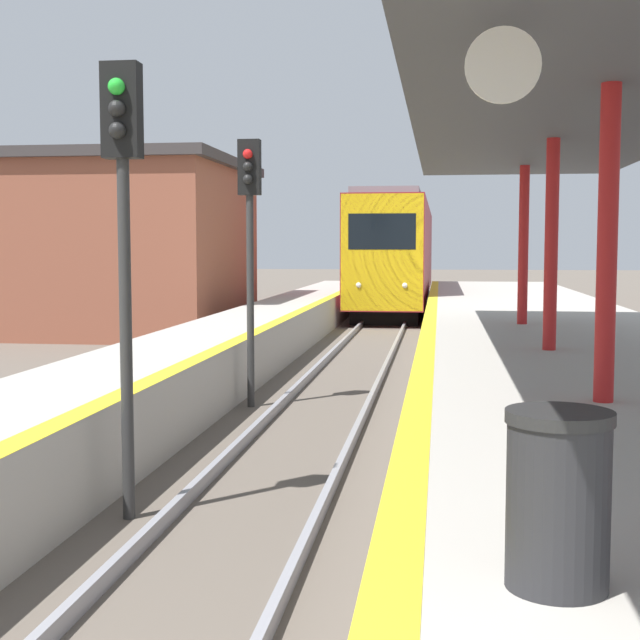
{
  "coord_description": "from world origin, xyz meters",
  "views": [
    {
      "loc": [
        1.87,
        -1.92,
        2.68
      ],
      "look_at": [
        -1.0,
        19.33,
        0.89
      ],
      "focal_mm": 50.0,
      "sensor_mm": 36.0,
      "label": 1
    }
  ],
  "objects": [
    {
      "name": "train",
      "position": [
        0.0,
        38.41,
        2.35
      ],
      "size": [
        2.71,
        23.54,
        4.63
      ],
      "color": "black",
      "rests_on": "ground"
    },
    {
      "name": "trash_bin",
      "position": [
        2.44,
        2.39,
        1.47
      ],
      "size": [
        0.52,
        0.52,
        0.87
      ],
      "color": "#262628",
      "rests_on": "platform_right"
    },
    {
      "name": "station_building",
      "position": [
        -9.25,
        25.05,
        2.7
      ],
      "size": [
        9.86,
        8.28,
        5.37
      ],
      "color": "brown",
      "rests_on": "ground"
    },
    {
      "name": "signal_near",
      "position": [
        -1.15,
        6.33,
        3.09
      ],
      "size": [
        0.36,
        0.31,
        4.41
      ],
      "color": "#2D2D2D",
      "rests_on": "ground"
    },
    {
      "name": "signal_mid",
      "position": [
        -1.25,
        12.5,
        3.09
      ],
      "size": [
        0.36,
        0.31,
        4.41
      ],
      "color": "#2D2D2D",
      "rests_on": "ground"
    },
    {
      "name": "station_canopy",
      "position": [
        3.6,
        10.12,
        4.4
      ],
      "size": [
        4.3,
        19.06,
        3.53
      ],
      "color": "red",
      "rests_on": "platform_right"
    }
  ]
}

